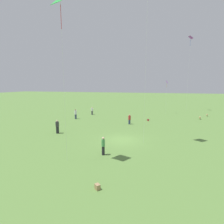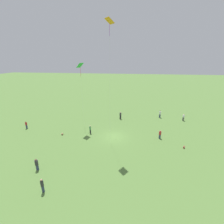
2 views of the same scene
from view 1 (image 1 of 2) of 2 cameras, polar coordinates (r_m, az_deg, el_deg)
ground_plane at (r=21.01m, az=3.31°, el=-9.07°), size 240.00×240.00×0.00m
person_0 at (r=33.91m, az=-11.79°, el=-0.70°), size 0.49×0.49×1.84m
person_1 at (r=38.09m, az=-6.52°, el=0.35°), size 0.54×0.54×1.67m
person_3 at (r=16.49m, az=-2.89°, el=-10.96°), size 0.36×0.36×1.73m
person_4 at (r=24.57m, az=-17.41°, el=-4.62°), size 0.61×0.61×1.83m
person_5 at (r=28.96m, az=5.72°, el=-2.38°), size 0.52×0.52×1.66m
kite_3 at (r=15.83m, az=-16.48°, el=30.69°), size 1.27×1.47×13.24m
kite_5 at (r=48.50m, az=24.26°, el=20.43°), size 1.24×1.12×17.86m
kite_7 at (r=41.08m, az=17.48°, el=8.91°), size 0.75×0.54×7.35m
dog_0 at (r=40.94m, az=28.60°, el=-0.80°), size 0.82×0.35×0.48m
dog_1 at (r=36.91m, az=26.79°, el=-1.61°), size 0.82×0.36×0.50m
picnic_bag_0 at (r=32.16m, az=11.70°, el=-2.56°), size 0.33×0.39×0.35m
picnic_bag_1 at (r=11.92m, az=-4.78°, el=-23.15°), size 0.42×0.42×0.34m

